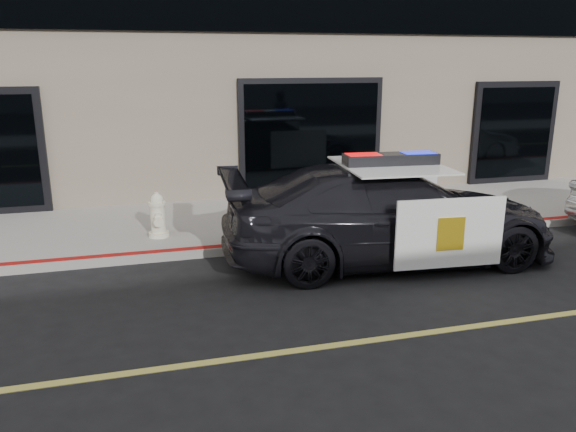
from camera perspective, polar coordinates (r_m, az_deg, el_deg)
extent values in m
plane|color=black|center=(8.17, 24.42, -9.36)|extent=(120.00, 120.00, 0.00)
cube|color=gray|center=(12.36, 9.11, 0.43)|extent=(60.00, 3.50, 0.15)
imported|color=black|center=(9.45, 10.14, 0.25)|extent=(3.06, 5.85, 1.60)
cube|color=white|center=(8.66, 16.13, -1.70)|extent=(1.71, 0.17, 1.07)
cube|color=white|center=(10.68, 10.63, 1.84)|extent=(1.71, 0.17, 1.07)
cube|color=white|center=(9.27, 10.38, 5.12)|extent=(1.74, 2.04, 0.03)
cube|color=gold|center=(8.63, 16.23, -1.77)|extent=(0.43, 0.04, 0.51)
cube|color=black|center=(9.25, 10.40, 5.68)|extent=(1.56, 0.51, 0.19)
cube|color=red|center=(9.09, 7.65, 5.72)|extent=(0.56, 0.39, 0.17)
cube|color=#0C19CC|center=(9.43, 13.07, 5.80)|extent=(0.56, 0.39, 0.17)
cylinder|color=white|center=(10.51, -12.97, -1.80)|extent=(0.37, 0.37, 0.08)
cylinder|color=white|center=(10.43, -13.07, -0.23)|extent=(0.27, 0.27, 0.52)
cylinder|color=white|center=(10.36, -13.16, 1.25)|extent=(0.32, 0.32, 0.06)
sphere|color=white|center=(10.34, -13.18, 1.58)|extent=(0.24, 0.24, 0.24)
cylinder|color=white|center=(10.32, -13.22, 2.14)|extent=(0.07, 0.07, 0.07)
cylinder|color=white|center=(10.58, -13.14, 0.39)|extent=(0.13, 0.12, 0.13)
cylinder|color=white|center=(10.24, -13.05, -0.10)|extent=(0.13, 0.12, 0.13)
cylinder|color=white|center=(10.23, -13.02, -0.54)|extent=(0.18, 0.14, 0.18)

